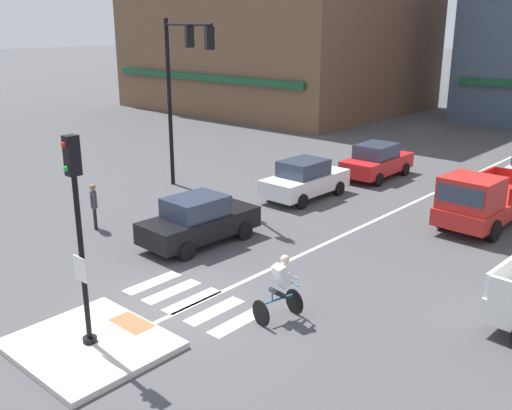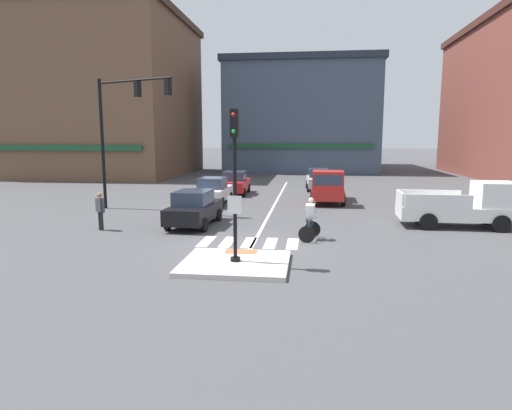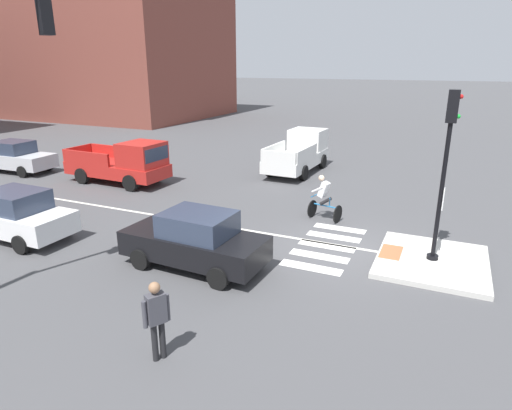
{
  "view_description": "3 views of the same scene",
  "coord_description": "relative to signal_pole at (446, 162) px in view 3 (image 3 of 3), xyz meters",
  "views": [
    {
      "loc": [
        10.58,
        -8.81,
        7.08
      ],
      "look_at": [
        -0.36,
        3.4,
        1.91
      ],
      "focal_mm": 40.82,
      "sensor_mm": 36.0,
      "label": 1
    },
    {
      "loc": [
        2.32,
        -16.06,
        4.05
      ],
      "look_at": [
        -0.03,
        2.96,
        1.09
      ],
      "focal_mm": 30.95,
      "sensor_mm": 36.0,
      "label": 2
    },
    {
      "loc": [
        -12.61,
        -2.74,
        5.53
      ],
      "look_at": [
        -0.03,
        2.92,
        1.05
      ],
      "focal_mm": 30.7,
      "sensor_mm": 36.0,
      "label": 3
    }
  ],
  "objects": [
    {
      "name": "traffic_island",
      "position": [
        0.0,
        0.01,
        -2.93
      ],
      "size": [
        3.37,
        3.01,
        0.15
      ],
      "primitive_type": "cube",
      "color": "beige",
      "rests_on": "ground"
    },
    {
      "name": "tactile_pad_front",
      "position": [
        0.0,
        1.16,
        -2.85
      ],
      "size": [
        1.1,
        0.6,
        0.01
      ],
      "primitive_type": "cube",
      "color": "#DB5B38",
      "rests_on": "traffic_island"
    },
    {
      "name": "building_corner_left",
      "position": [
        26.55,
        34.7,
        4.75
      ],
      "size": [
        16.96,
        22.56,
        15.47
      ],
      "color": "brown",
      "rests_on": "ground"
    },
    {
      "name": "crosswalk_stripe_b",
      "position": [
        -0.84,
        3.13,
        -3.0
      ],
      "size": [
        0.44,
        1.8,
        0.01
      ],
      "primitive_type": "cube",
      "color": "silver",
      "rests_on": "ground"
    },
    {
      "name": "pedestrian_at_curb_left",
      "position": [
        -6.78,
        4.62,
        -2.02
      ],
      "size": [
        0.49,
        0.37,
        1.67
      ],
      "color": "black",
      "rests_on": "ground"
    },
    {
      "name": "crosswalk_stripe_d",
      "position": [
        0.84,
        3.13,
        -3.0
      ],
      "size": [
        0.44,
        1.8,
        0.01
      ],
      "primitive_type": "cube",
      "color": "silver",
      "rests_on": "ground"
    },
    {
      "name": "crosswalk_stripe_e",
      "position": [
        1.69,
        3.13,
        -3.0
      ],
      "size": [
        0.44,
        1.8,
        0.01
      ],
      "primitive_type": "cube",
      "color": "silver",
      "rests_on": "ground"
    },
    {
      "name": "lane_centre_line",
      "position": [
        0.19,
        12.66,
        -3.0
      ],
      "size": [
        0.14,
        28.0,
        0.01
      ],
      "primitive_type": "cube",
      "color": "silver",
      "rests_on": "ground"
    },
    {
      "name": "car_black_westbound_near",
      "position": [
        -2.97,
        6.13,
        -2.19
      ],
      "size": [
        1.97,
        4.16,
        1.64
      ],
      "color": "black",
      "rests_on": "ground"
    },
    {
      "name": "crosswalk_stripe_a",
      "position": [
        -1.69,
        3.13,
        -3.0
      ],
      "size": [
        0.44,
        1.8,
        0.01
      ],
      "primitive_type": "cube",
      "color": "silver",
      "rests_on": "ground"
    },
    {
      "name": "cyclist",
      "position": [
        2.35,
        3.93,
        -2.13
      ],
      "size": [
        0.88,
        1.21,
        1.68
      ],
      "color": "black",
      "rests_on": "ground"
    },
    {
      "name": "ground_plane",
      "position": [
        0.0,
        2.66,
        -3.0
      ],
      "size": [
        300.0,
        300.0,
        0.0
      ],
      "primitive_type": "plane",
      "color": "#474749"
    },
    {
      "name": "car_white_westbound_far",
      "position": [
        -3.55,
        12.67,
        -2.19
      ],
      "size": [
        1.88,
        4.12,
        1.64
      ],
      "color": "white",
      "rests_on": "ground"
    },
    {
      "name": "crosswalk_stripe_c",
      "position": [
        0.0,
        3.13,
        -3.0
      ],
      "size": [
        0.44,
        1.8,
        0.01
      ],
      "primitive_type": "cube",
      "color": "silver",
      "rests_on": "ground"
    },
    {
      "name": "pickup_truck_red_eastbound_far",
      "position": [
        3.4,
        13.99,
        -2.02
      ],
      "size": [
        2.19,
        5.16,
        2.08
      ],
      "color": "red",
      "rests_on": "ground"
    },
    {
      "name": "pickup_truck_white_cross_right",
      "position": [
        9.41,
        7.24,
        -2.02
      ],
      "size": [
        5.16,
        2.19,
        2.08
      ],
      "color": "white",
      "rests_on": "ground"
    },
    {
      "name": "car_silver_eastbound_distant",
      "position": [
        2.95,
        20.89,
        -2.19
      ],
      "size": [
        1.99,
        4.17,
        1.64
      ],
      "color": "silver",
      "rests_on": "ground"
    },
    {
      "name": "signal_pole",
      "position": [
        0.0,
        0.0,
        0.0
      ],
      "size": [
        0.44,
        0.38,
        4.74
      ],
      "color": "black",
      "rests_on": "traffic_island"
    }
  ]
}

